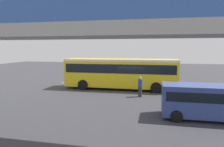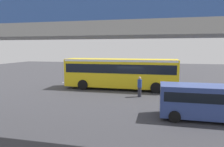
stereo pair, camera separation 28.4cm
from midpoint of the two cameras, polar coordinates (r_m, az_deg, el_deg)
The scene contains 11 objects.
ground at distance 20.88m, azimuth 5.01°, elevation -4.64°, with size 80.00×80.00×0.00m, color #38383D.
city_bus at distance 21.02m, azimuth 1.99°, elevation 0.67°, with size 11.54×2.85×3.15m.
parked_van at distance 13.30m, azimuth 23.77°, elevation -6.71°, with size 4.80×2.17×2.05m.
pedestrian at distance 17.86m, azimuth 7.52°, elevation -3.75°, with size 0.38×0.38×1.79m.
traffic_sign at distance 24.59m, azimuth 11.85°, elevation 1.45°, with size 0.08×0.60×2.80m.
lane_dash_leftmost at distance 24.00m, azimuth 25.20°, elevation -3.75°, with size 2.00×0.20×0.01m, color silver.
lane_dash_left at distance 23.41m, azimuth 15.61°, elevation -3.59°, with size 2.00×0.20×0.01m, color silver.
lane_dash_centre at distance 23.49m, azimuth 5.81°, elevation -3.34°, with size 2.00×0.20×0.01m, color silver.
lane_dash_right at distance 24.23m, azimuth -3.65°, elevation -2.99°, with size 2.00×0.20×0.01m, color silver.
lane_dash_rightmost at distance 25.59m, azimuth -12.31°, elevation -2.61°, with size 2.00×0.20×0.01m, color silver.
pedestrian_overpass at distance 8.35m, azimuth -5.21°, elevation 9.64°, with size 28.36×2.60×6.25m.
Camera 1 is at (-2.32, 20.33, 4.19)m, focal length 32.34 mm.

